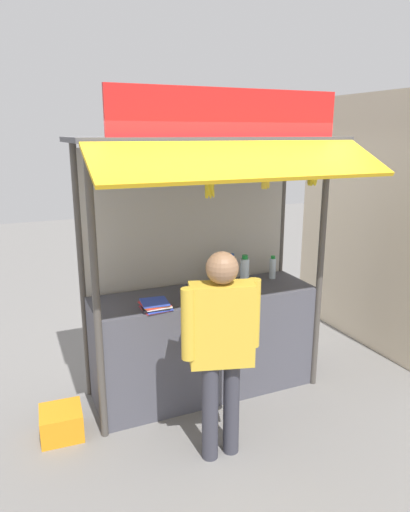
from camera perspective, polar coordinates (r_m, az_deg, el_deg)
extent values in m
plane|color=slate|center=(4.67, 0.00, -16.19)|extent=(20.00, 20.00, 0.00)
cube|color=#4C4C56|center=(4.44, 0.00, -10.66)|extent=(2.08, 0.63, 1.00)
cylinder|color=#4C4742|center=(3.62, -13.30, -5.52)|extent=(0.06, 0.06, 2.35)
cylinder|color=#4C4742|center=(4.44, 14.07, -1.75)|extent=(0.06, 0.06, 2.35)
cylinder|color=#4C4742|center=(4.27, -14.99, -2.49)|extent=(0.06, 0.06, 2.35)
cylinder|color=#4C4742|center=(4.98, 9.31, 0.32)|extent=(0.06, 0.06, 2.35)
cube|color=#B7B2A8|center=(4.53, -1.88, -1.30)|extent=(2.04, 0.04, 2.30)
cube|color=#3F3F44|center=(3.94, 0.42, 14.28)|extent=(2.28, 0.89, 0.04)
cube|color=gold|center=(3.32, 5.36, 11.74)|extent=(2.24, 0.51, 0.26)
cube|color=red|center=(3.58, 3.09, 17.32)|extent=(1.87, 0.04, 0.35)
cylinder|color=#59544C|center=(3.63, 2.67, 12.63)|extent=(1.97, 0.02, 0.02)
cylinder|color=silver|center=(4.68, 8.37, -1.53)|extent=(0.07, 0.07, 0.21)
cylinder|color=#198C33|center=(4.65, 8.43, -0.15)|extent=(0.04, 0.04, 0.03)
cylinder|color=silver|center=(4.42, 4.93, -2.01)|extent=(0.08, 0.08, 0.27)
cylinder|color=#198C33|center=(4.38, 4.98, -0.12)|extent=(0.06, 0.06, 0.04)
cylinder|color=silver|center=(4.44, 3.24, -1.88)|extent=(0.09, 0.09, 0.27)
cylinder|color=blue|center=(4.39, 3.27, 0.04)|extent=(0.06, 0.06, 0.04)
cylinder|color=silver|center=(4.37, 1.85, -2.46)|extent=(0.07, 0.07, 0.22)
cylinder|color=blue|center=(4.33, 1.86, -0.86)|extent=(0.05, 0.05, 0.03)
cube|color=red|center=(3.89, -6.17, -6.47)|extent=(0.23, 0.23, 0.01)
cube|color=blue|center=(3.88, -6.02, -6.38)|extent=(0.23, 0.23, 0.01)
cube|color=black|center=(3.88, -6.26, -6.19)|extent=(0.24, 0.24, 0.01)
cube|color=white|center=(3.87, -6.12, -6.05)|extent=(0.22, 0.23, 0.01)
cube|color=red|center=(3.87, -6.27, -5.93)|extent=(0.24, 0.24, 0.01)
cube|color=orange|center=(3.87, -6.23, -5.80)|extent=(0.24, 0.24, 0.01)
cube|color=blue|center=(3.86, -6.27, -5.69)|extent=(0.24, 0.24, 0.01)
cube|color=purple|center=(4.03, -1.02, -5.58)|extent=(0.20, 0.27, 0.01)
cube|color=white|center=(4.02, -1.01, -5.47)|extent=(0.21, 0.27, 0.01)
cube|color=red|center=(4.02, -1.05, -5.34)|extent=(0.20, 0.26, 0.01)
cube|color=black|center=(4.02, -0.94, -5.21)|extent=(0.21, 0.27, 0.01)
cube|color=yellow|center=(4.01, -0.77, -5.14)|extent=(0.21, 0.27, 0.01)
cube|color=black|center=(4.00, -0.93, -5.03)|extent=(0.19, 0.26, 0.01)
cylinder|color=#332D23|center=(3.57, 0.51, 11.28)|extent=(0.01, 0.01, 0.13)
cylinder|color=olive|center=(3.58, 0.50, 9.89)|extent=(0.04, 0.04, 0.04)
ellipsoid|color=yellow|center=(3.60, 0.90, 8.50)|extent=(0.03, 0.08, 0.17)
ellipsoid|color=yellow|center=(3.62, 0.59, 8.56)|extent=(0.08, 0.06, 0.17)
ellipsoid|color=yellow|center=(3.59, 0.25, 8.45)|extent=(0.06, 0.05, 0.17)
ellipsoid|color=yellow|center=(3.58, 0.21, 8.43)|extent=(0.03, 0.07, 0.17)
ellipsoid|color=yellow|center=(3.57, 0.44, 8.41)|extent=(0.06, 0.05, 0.17)
ellipsoid|color=yellow|center=(3.57, 0.87, 8.45)|extent=(0.08, 0.06, 0.17)
cylinder|color=#332D23|center=(4.05, 13.29, 11.68)|extent=(0.01, 0.01, 0.09)
cylinder|color=olive|center=(4.06, 13.23, 10.80)|extent=(0.04, 0.04, 0.04)
ellipsoid|color=yellow|center=(4.08, 13.52, 9.61)|extent=(0.04, 0.09, 0.16)
ellipsoid|color=yellow|center=(4.09, 13.22, 9.62)|extent=(0.07, 0.07, 0.17)
ellipsoid|color=yellow|center=(4.08, 13.07, 9.58)|extent=(0.06, 0.04, 0.17)
ellipsoid|color=yellow|center=(4.07, 12.88, 9.61)|extent=(0.07, 0.05, 0.17)
ellipsoid|color=yellow|center=(4.05, 12.91, 9.57)|extent=(0.04, 0.07, 0.17)
ellipsoid|color=yellow|center=(4.05, 12.94, 9.57)|extent=(0.04, 0.08, 0.17)
ellipsoid|color=yellow|center=(4.04, 13.23, 9.56)|extent=(0.08, 0.06, 0.17)
ellipsoid|color=yellow|center=(4.05, 13.35, 9.54)|extent=(0.07, 0.04, 0.17)
ellipsoid|color=yellow|center=(4.06, 13.54, 9.57)|extent=(0.07, 0.07, 0.17)
cylinder|color=#332D23|center=(3.44, -4.90, 11.72)|extent=(0.01, 0.01, 0.06)
cylinder|color=olive|center=(3.44, -4.88, 10.89)|extent=(0.04, 0.04, 0.04)
ellipsoid|color=#D4CC43|center=(3.46, -4.62, 9.77)|extent=(0.04, 0.06, 0.13)
ellipsoid|color=#D4CC43|center=(3.47, -4.63, 9.83)|extent=(0.06, 0.07, 0.13)
ellipsoid|color=#D4CC43|center=(3.47, -4.91, 9.78)|extent=(0.06, 0.04, 0.13)
ellipsoid|color=#D4CC43|center=(3.46, -5.07, 9.77)|extent=(0.06, 0.05, 0.13)
ellipsoid|color=#D4CC43|center=(3.45, -5.21, 9.78)|extent=(0.05, 0.07, 0.13)
ellipsoid|color=#D4CC43|center=(3.44, -5.18, 9.77)|extent=(0.05, 0.07, 0.13)
ellipsoid|color=#D4CC43|center=(3.43, -4.90, 9.74)|extent=(0.06, 0.05, 0.13)
ellipsoid|color=#D4CC43|center=(3.44, -4.75, 9.73)|extent=(0.06, 0.04, 0.13)
ellipsoid|color=#D4CC43|center=(3.45, -4.64, 9.75)|extent=(0.05, 0.05, 0.13)
cylinder|color=#332D23|center=(3.80, 7.50, 11.44)|extent=(0.01, 0.01, 0.13)
cylinder|color=olive|center=(3.80, 7.45, 10.20)|extent=(0.04, 0.04, 0.04)
ellipsoid|color=yellow|center=(3.82, 7.76, 9.17)|extent=(0.04, 0.08, 0.13)
ellipsoid|color=yellow|center=(3.83, 7.46, 9.17)|extent=(0.06, 0.06, 0.13)
ellipsoid|color=yellow|center=(3.82, 7.25, 9.14)|extent=(0.06, 0.04, 0.13)
ellipsoid|color=yellow|center=(3.80, 7.22, 9.12)|extent=(0.04, 0.06, 0.13)
ellipsoid|color=yellow|center=(3.79, 7.44, 9.10)|extent=(0.06, 0.04, 0.13)
ellipsoid|color=yellow|center=(3.80, 7.75, 9.14)|extent=(0.07, 0.06, 0.13)
cylinder|color=#383842|center=(3.65, 0.63, -18.79)|extent=(0.12, 0.12, 0.78)
cylinder|color=#383842|center=(3.71, 3.27, -18.16)|extent=(0.12, 0.12, 0.78)
cube|color=gold|center=(3.35, 2.07, -8.47)|extent=(0.50, 0.32, 0.62)
cylinder|color=gold|center=(3.24, -2.11, -8.45)|extent=(0.10, 0.10, 0.52)
cylinder|color=gold|center=(3.44, 6.00, -7.05)|extent=(0.10, 0.10, 0.52)
sphere|color=#936B4C|center=(3.20, 2.14, -1.49)|extent=(0.23, 0.23, 0.23)
cube|color=orange|center=(4.19, -17.36, -19.10)|extent=(0.35, 0.35, 0.23)
cube|color=beige|center=(5.59, 20.09, 3.80)|extent=(0.20, 2.40, 2.85)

